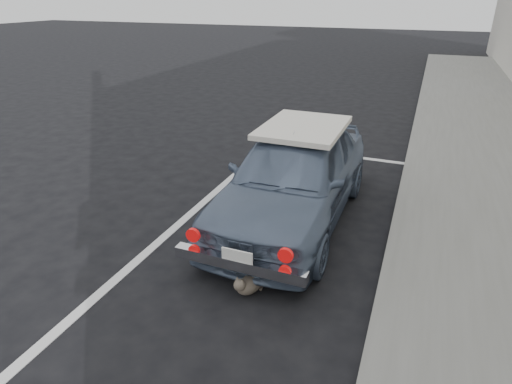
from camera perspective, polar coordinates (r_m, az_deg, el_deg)
pline_front at (r=8.49m, az=10.50°, el=4.91°), size 3.00×0.12×0.01m
pline_side at (r=5.94m, az=-10.18°, el=-4.17°), size 0.12×7.00×0.01m
retro_coupe at (r=5.76m, az=5.07°, el=2.27°), size 1.53×3.76×1.27m
cat at (r=4.55m, az=-1.02°, el=-12.08°), size 0.31×0.45×0.26m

